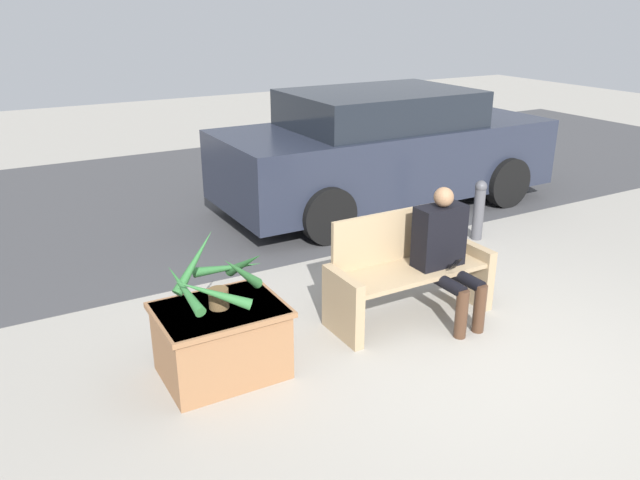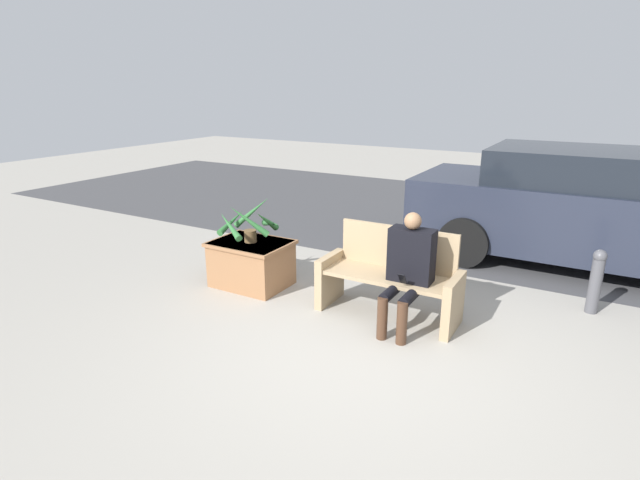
% 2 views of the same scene
% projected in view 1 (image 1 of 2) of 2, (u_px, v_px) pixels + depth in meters
% --- Properties ---
extents(ground_plane, '(30.00, 30.00, 0.00)m').
position_uv_depth(ground_plane, '(479.00, 355.00, 5.01)').
color(ground_plane, '#9E998E').
extents(road_surface, '(20.00, 6.00, 0.01)m').
position_uv_depth(road_surface, '(228.00, 190.00, 9.37)').
color(road_surface, '#424244').
rests_on(road_surface, ground_plane).
extents(bench, '(1.49, 0.54, 0.94)m').
position_uv_depth(bench, '(407.00, 272.00, 5.50)').
color(bench, tan).
rests_on(bench, ground_plane).
extents(person_seated, '(0.45, 0.62, 1.19)m').
position_uv_depth(person_seated, '(445.00, 248.00, 5.38)').
color(person_seated, black).
rests_on(person_seated, ground_plane).
extents(planter_box, '(0.93, 0.71, 0.56)m').
position_uv_depth(planter_box, '(221.00, 339.00, 4.65)').
color(planter_box, '#936642').
rests_on(planter_box, ground_plane).
extents(potted_plant, '(0.78, 0.79, 0.53)m').
position_uv_depth(potted_plant, '(218.00, 277.00, 4.48)').
color(potted_plant, brown).
rests_on(potted_plant, planter_box).
extents(parked_car, '(4.57, 1.98, 1.57)m').
position_uv_depth(parked_car, '(384.00, 149.00, 8.41)').
color(parked_car, '#232838').
rests_on(parked_car, ground_plane).
extents(bollard_post, '(0.14, 0.14, 0.72)m').
position_uv_depth(bollard_post, '(479.00, 208.00, 7.31)').
color(bollard_post, '#4C4C51').
rests_on(bollard_post, ground_plane).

